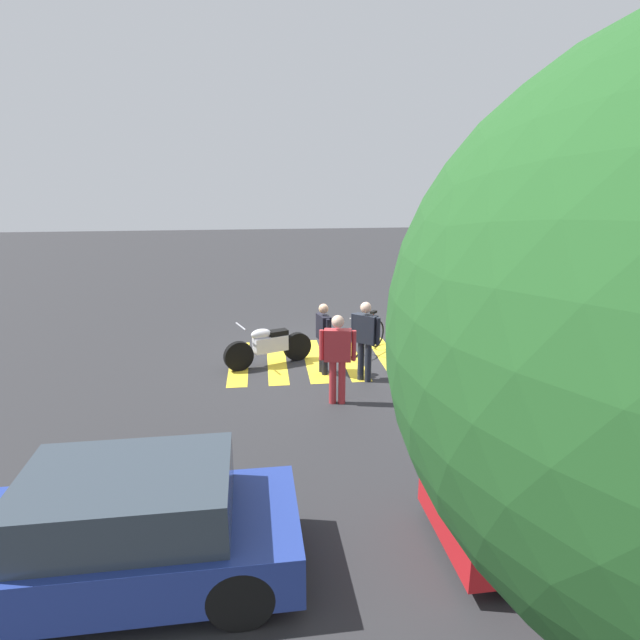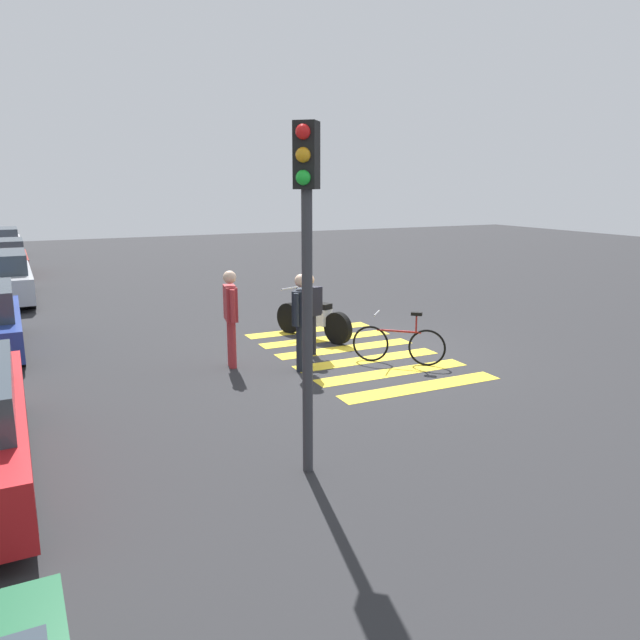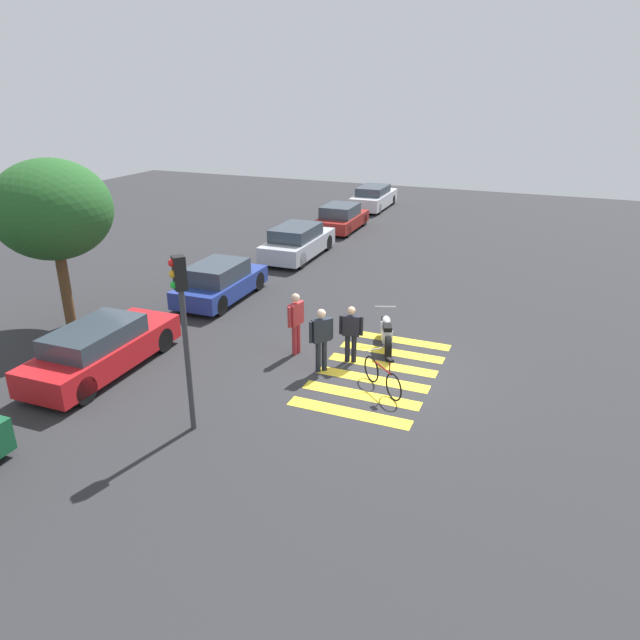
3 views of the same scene
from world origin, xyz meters
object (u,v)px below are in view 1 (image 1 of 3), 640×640
(leaning_bicycle, at_px, (367,338))
(pedestrian_bystander, at_px, (338,353))
(officer_on_foot, at_px, (323,335))
(car_blue_hatchback, at_px, (117,532))
(car_red_convertible, at_px, (630,490))
(officer_by_motorcycle, at_px, (365,336))
(police_motorcycle, at_px, (269,346))
(traffic_light_pole, at_px, (582,269))

(leaning_bicycle, xyz_separation_m, pedestrian_bystander, (1.17, 2.88, 0.66))
(officer_on_foot, xyz_separation_m, car_blue_hatchback, (2.96, 5.93, -0.26))
(officer_on_foot, bearing_deg, leaning_bicycle, -134.25)
(car_red_convertible, relative_size, car_blue_hatchback, 1.16)
(officer_by_motorcycle, xyz_separation_m, car_blue_hatchback, (3.79, 5.40, -0.36))
(police_motorcycle, xyz_separation_m, leaning_bicycle, (-2.46, -0.63, -0.09))
(police_motorcycle, relative_size, car_blue_hatchback, 0.51)
(pedestrian_bystander, bearing_deg, car_red_convertible, 125.01)
(leaning_bicycle, xyz_separation_m, officer_on_foot, (1.25, 1.28, 0.53))
(pedestrian_bystander, xyz_separation_m, car_red_convertible, (-2.98, 4.26, -0.38))
(car_blue_hatchback, bearing_deg, traffic_light_pole, -152.86)
(officer_on_foot, xyz_separation_m, traffic_light_pole, (-4.52, 2.10, 1.76))
(officer_on_foot, bearing_deg, car_blue_hatchback, 63.49)
(car_red_convertible, height_order, car_blue_hatchback, car_blue_hatchback)
(police_motorcycle, xyz_separation_m, car_blue_hatchback, (1.75, 6.58, 0.18))
(leaning_bicycle, distance_m, car_blue_hatchback, 8.36)
(leaning_bicycle, relative_size, traffic_light_pole, 0.34)
(police_motorcycle, relative_size, leaning_bicycle, 1.55)
(pedestrian_bystander, bearing_deg, officer_on_foot, -87.22)
(leaning_bicycle, height_order, traffic_light_pole, traffic_light_pole)
(police_motorcycle, bearing_deg, pedestrian_bystander, 119.69)
(officer_by_motorcycle, xyz_separation_m, car_red_convertible, (-2.23, 5.33, -0.36))
(officer_on_foot, bearing_deg, police_motorcycle, -28.32)
(officer_by_motorcycle, bearing_deg, police_motorcycle, -30.05)
(pedestrian_bystander, distance_m, car_blue_hatchback, 5.30)
(officer_on_foot, distance_m, officer_by_motorcycle, 0.99)
(officer_on_foot, distance_m, pedestrian_bystander, 1.61)
(leaning_bicycle, relative_size, car_blue_hatchback, 0.33)
(police_motorcycle, height_order, pedestrian_bystander, pedestrian_bystander)
(pedestrian_bystander, relative_size, car_blue_hatchback, 0.44)
(car_blue_hatchback, bearing_deg, police_motorcycle, -104.91)
(car_red_convertible, bearing_deg, police_motorcycle, -56.76)
(police_motorcycle, distance_m, officer_by_motorcycle, 2.42)
(officer_by_motorcycle, relative_size, pedestrian_bystander, 0.98)
(car_blue_hatchback, height_order, traffic_light_pole, traffic_light_pole)
(officer_on_foot, height_order, car_red_convertible, officer_on_foot)
(car_red_convertible, relative_size, traffic_light_pole, 1.19)
(officer_by_motorcycle, distance_m, car_blue_hatchback, 6.61)
(car_red_convertible, bearing_deg, officer_on_foot, -62.43)
(car_red_convertible, height_order, traffic_light_pole, traffic_light_pole)
(leaning_bicycle, bearing_deg, police_motorcycle, 14.44)
(officer_on_foot, bearing_deg, pedestrian_bystander, 92.78)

